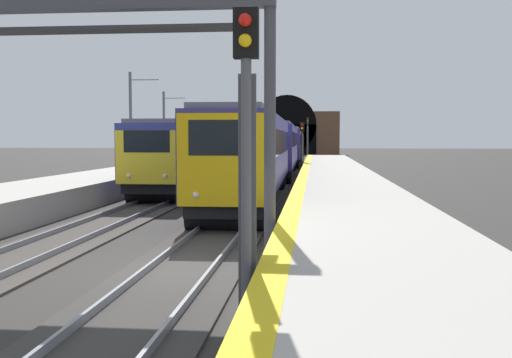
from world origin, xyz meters
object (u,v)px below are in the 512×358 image
railway_signal_far (308,134)px  train_adjacent_platform (235,147)px  overhead_signal_gantry (104,61)px  catenary_mast_near (131,123)px  railway_signal_mid (302,144)px  catenary_mast_far (164,130)px  railway_signal_near (246,144)px  train_main_approaching (277,146)px

railway_signal_far → train_adjacent_platform: bearing=-11.7°
overhead_signal_gantry → catenary_mast_near: 31.44m
catenary_mast_near → railway_signal_far: bearing=-18.1°
railway_signal_mid → railway_signal_far: bearing=-180.0°
train_adjacent_platform → catenary_mast_far: size_ratio=7.96×
railway_signal_near → catenary_mast_far: 47.09m
train_main_approaching → railway_signal_mid: 2.62m
railway_signal_mid → train_main_approaching: bearing=-46.7°
railway_signal_near → railway_signal_mid: size_ratio=1.16×
train_main_approaching → railway_signal_far: railway_signal_far is taller
railway_signal_far → overhead_signal_gantry: size_ratio=0.71×
railway_signal_far → overhead_signal_gantry: bearing=-3.3°
railway_signal_mid → catenary_mast_near: bearing=-73.9°
train_main_approaching → railway_signal_near: bearing=2.2°
overhead_signal_gantry → train_main_approaching: bearing=-3.8°
railway_signal_mid → overhead_signal_gantry: 34.20m
railway_signal_near → catenary_mast_far: size_ratio=0.68×
train_main_approaching → train_adjacent_platform: train_adjacent_platform is taller
catenary_mast_far → train_adjacent_platform: bearing=-93.4°
train_adjacent_platform → railway_signal_near: size_ratio=11.73×
railway_signal_near → catenary_mast_far: catenary_mast_far is taller
railway_signal_mid → railway_signal_far: railway_signal_far is taller
railway_signal_near → overhead_signal_gantry: 6.79m
catenary_mast_near → catenary_mast_far: catenary_mast_near is taller
railway_signal_near → train_adjacent_platform: bearing=-172.1°
railway_signal_far → catenary_mast_far: catenary_mast_far is taller
overhead_signal_gantry → catenary_mast_far: (40.19, 8.85, -1.11)m
catenary_mast_near → catenary_mast_far: bearing=0.0°
train_main_approaching → train_adjacent_platform: 8.82m
railway_signal_far → overhead_signal_gantry: overhead_signal_gantry is taller
railway_signal_mid → catenary_mast_far: size_ratio=0.59×
train_main_approaching → overhead_signal_gantry: 32.27m
train_adjacent_platform → railway_signal_far: railway_signal_far is taller
train_adjacent_platform → railway_signal_mid: 8.57m
railway_signal_near → railway_signal_far: size_ratio=0.83×
railway_signal_near → catenary_mast_near: bearing=-159.9°
train_main_approaching → catenary_mast_far: size_ratio=7.92×
train_adjacent_platform → railway_signal_far: 30.58m
train_main_approaching → overhead_signal_gantry: bearing=-4.6°
railway_signal_near → train_main_approaching: bearing=-177.1°
train_adjacent_platform → catenary_mast_far: bearing=-93.8°
railway_signal_near → catenary_mast_far: (45.28, 12.90, 0.84)m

